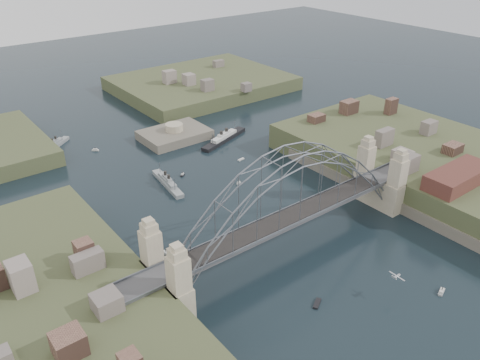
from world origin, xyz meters
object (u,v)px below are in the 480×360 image
Objects in this scene: fort_island at (175,140)px; naval_cruiser_far at (55,145)px; bridge at (291,202)px; wharf_shed at (459,177)px; ocean_liner at (224,138)px; naval_cruiser_near at (168,183)px.

naval_cruiser_far is at bearing 152.77° from fort_island.
bridge reaches higher than wharf_shed.
ocean_liner reaches higher than naval_cruiser_far.
wharf_shed reaches higher than ocean_liner.
fort_island is 33.19m from naval_cruiser_near.
wharf_shed is 0.92× the size of ocean_liner.
fort_island reaches higher than naval_cruiser_far.
bridge is 6.79× the size of naval_cruiser_far.
naval_cruiser_near is at bearing -153.38° from ocean_liner.
bridge is 3.85× the size of ocean_liner.
fort_island is 1.01× the size of ocean_liner.
naval_cruiser_far is at bearing 104.64° from bridge.
wharf_shed is 1.62× the size of naval_cruiser_far.
fort_island is (12.00, 70.00, -12.66)m from bridge.
fort_island reaches higher than ocean_liner.
wharf_shed is 75.48m from ocean_liner.
naval_cruiser_far is (-34.98, 18.00, 1.09)m from fort_island.
fort_island is at bearing 110.85° from wharf_shed.
ocean_liner is at bearing -43.36° from fort_island.
bridge is 4.75× the size of naval_cruiser_near.
naval_cruiser_near reaches higher than naval_cruiser_far.
bridge is at bearing 162.35° from wharf_shed.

